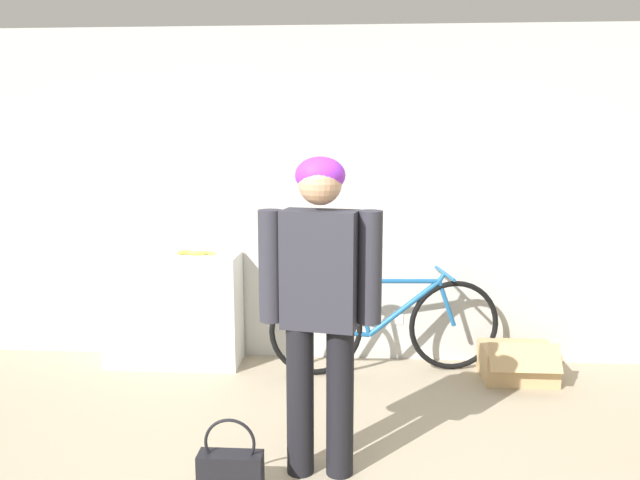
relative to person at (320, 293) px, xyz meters
The scene contains 7 objects.
wall_back 1.81m from the person, 91.16° to the left, with size 8.00×0.07×2.60m.
side_shelf 2.06m from the person, 128.99° to the left, with size 1.03×0.38×0.88m.
person is the anchor object (origin of this frame).
bicycle 1.64m from the person, 74.59° to the left, with size 1.74×0.47×0.77m.
banana 1.86m from the person, 124.47° to the left, with size 0.32×0.09×0.04m.
handbag 1.00m from the person, 152.90° to the right, with size 0.33×0.12×0.40m.
cardboard_box 2.14m from the person, 45.30° to the left, with size 0.53×0.47×0.32m.
Camera 1 is at (0.24, -2.18, 1.80)m, focal length 35.00 mm.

